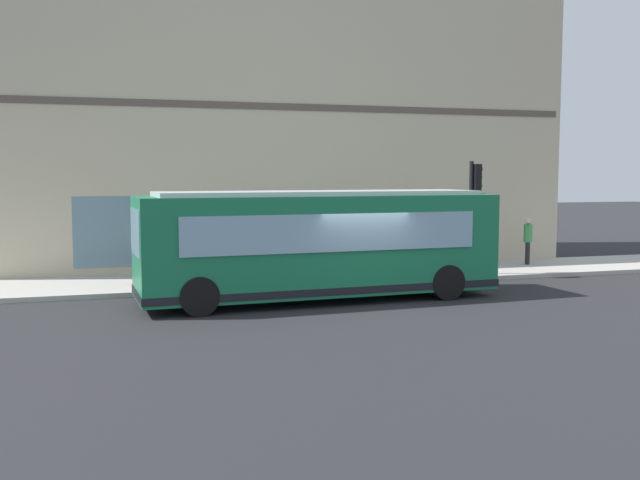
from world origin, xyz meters
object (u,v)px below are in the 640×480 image
pedestrian_walking_along_curb (402,242)px  fire_hydrant (314,265)px  pedestrian_by_light_pole (138,251)px  pedestrian_near_building_entrance (528,238)px  traffic_light_near_corner (474,195)px  newspaper_vending_box (318,258)px  city_bus_nearside (319,245)px

pedestrian_walking_along_curb → fire_hydrant: bearing=105.5°
pedestrian_by_light_pole → pedestrian_near_building_entrance: size_ratio=1.02×
traffic_light_near_corner → pedestrian_walking_along_curb: (2.06, 1.76, -1.72)m
traffic_light_near_corner → fire_hydrant: size_ratio=5.17×
pedestrian_near_building_entrance → traffic_light_near_corner: bearing=118.5°
fire_hydrant → pedestrian_by_light_pole: bearing=90.7°
pedestrian_by_light_pole → pedestrian_near_building_entrance: (0.78, -14.27, -0.02)m
traffic_light_near_corner → newspaper_vending_box: size_ratio=4.25×
city_bus_nearside → traffic_light_near_corner: 6.92m
pedestrian_by_light_pole → pedestrian_walking_along_curb: bearing=-83.5°
city_bus_nearside → pedestrian_near_building_entrance: size_ratio=5.84×
pedestrian_by_light_pole → newspaper_vending_box: size_ratio=1.96×
pedestrian_near_building_entrance → newspaper_vending_box: bearing=87.3°
fire_hydrant → pedestrian_walking_along_curb: size_ratio=0.45×
city_bus_nearside → traffic_light_near_corner: size_ratio=2.65×
fire_hydrant → pedestrian_near_building_entrance: (0.71, -8.59, 0.64)m
city_bus_nearside → pedestrian_by_light_pole: 5.99m
pedestrian_by_light_pole → fire_hydrant: bearing=-89.3°
traffic_light_near_corner → pedestrian_near_building_entrance: size_ratio=2.20×
fire_hydrant → pedestrian_near_building_entrance: size_ratio=0.43×
fire_hydrant → pedestrian_by_light_pole: size_ratio=0.42×
pedestrian_by_light_pole → traffic_light_near_corner: bearing=-95.2°
pedestrian_by_light_pole → pedestrian_near_building_entrance: bearing=-86.9°
city_bus_nearside → fire_hydrant: size_ratio=13.72×
pedestrian_near_building_entrance → newspaper_vending_box: 8.17m
pedestrian_walking_along_curb → newspaper_vending_box: pedestrian_walking_along_curb is taller
city_bus_nearside → traffic_light_near_corner: traffic_light_near_corner is taller
city_bus_nearside → newspaper_vending_box: (4.80, -1.40, -0.95)m
pedestrian_by_light_pole → pedestrian_near_building_entrance: pedestrian_by_light_pole is taller
city_bus_nearside → fire_hydrant: bearing=-14.4°
fire_hydrant → pedestrian_walking_along_curb: (0.99, -3.56, 0.58)m
fire_hydrant → newspaper_vending_box: bearing=-22.2°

